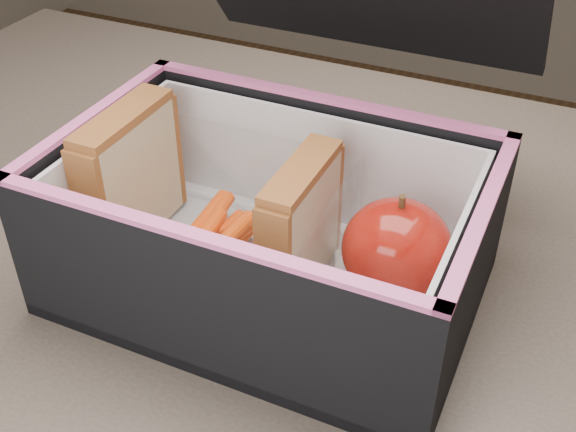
# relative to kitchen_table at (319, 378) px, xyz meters

# --- Properties ---
(kitchen_table) EXTENTS (1.20, 0.80, 0.75)m
(kitchen_table) POSITION_rel_kitchen_table_xyz_m (0.00, 0.00, 0.00)
(kitchen_table) COLOR brown
(kitchen_table) RESTS_ON ground
(lunch_bag) EXTENTS (0.30, 0.32, 0.27)m
(lunch_bag) POSITION_rel_kitchen_table_xyz_m (-0.04, 0.00, 0.16)
(lunch_bag) COLOR black
(lunch_bag) RESTS_ON kitchen_table
(plastic_tub) EXTENTS (0.19, 0.14, 0.08)m
(plastic_tub) POSITION_rel_kitchen_table_xyz_m (-0.09, -0.01, 0.14)
(plastic_tub) COLOR white
(plastic_tub) RESTS_ON lunch_bag
(sandwich_left) EXTENTS (0.03, 0.10, 0.11)m
(sandwich_left) POSITION_rel_kitchen_table_xyz_m (-0.16, -0.01, 0.16)
(sandwich_left) COLOR tan
(sandwich_left) RESTS_ON plastic_tub
(sandwich_right) EXTENTS (0.03, 0.09, 0.10)m
(sandwich_right) POSITION_rel_kitchen_table_xyz_m (-0.02, -0.01, 0.16)
(sandwich_right) COLOR tan
(sandwich_right) RESTS_ON plastic_tub
(carrot_sticks) EXTENTS (0.05, 0.13, 0.03)m
(carrot_sticks) POSITION_rel_kitchen_table_xyz_m (-0.09, -0.02, 0.12)
(carrot_sticks) COLOR #E14512
(carrot_sticks) RESTS_ON plastic_tub
(paper_napkin) EXTENTS (0.10, 0.10, 0.01)m
(paper_napkin) POSITION_rel_kitchen_table_xyz_m (0.05, 0.01, 0.11)
(paper_napkin) COLOR white
(paper_napkin) RESTS_ON lunch_bag
(red_apple) EXTENTS (0.08, 0.08, 0.08)m
(red_apple) POSITION_rel_kitchen_table_xyz_m (0.05, 0.01, 0.15)
(red_apple) COLOR maroon
(red_apple) RESTS_ON paper_napkin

